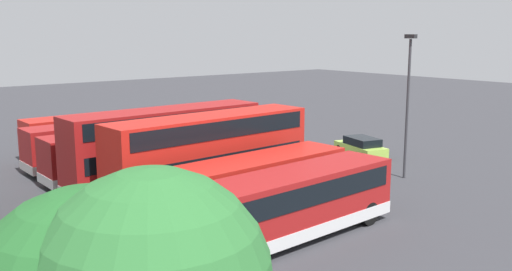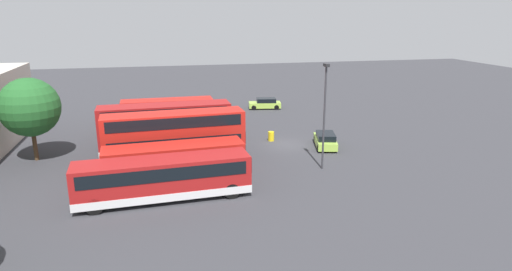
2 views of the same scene
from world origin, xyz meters
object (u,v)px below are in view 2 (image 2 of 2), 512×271
object	(u,v)px
bus_single_deck_second	(175,162)
bus_double_decker_fourth	(166,127)
bus_single_deck_sixth	(160,118)
waste_bin_yellow	(271,136)
bus_single_deck_fifth	(163,127)
lamp_post_tall	(325,109)
bus_single_deck_near_end	(164,177)
bus_double_decker_third	(175,137)
car_hatchback_silver	(325,140)
bus_single_deck_seventh	(168,111)
car_small_green	(265,104)

from	to	relation	value
bus_single_deck_second	bus_double_decker_fourth	xyz separation A→B (m)	(7.48, 0.39, 0.83)
bus_single_deck_sixth	waste_bin_yellow	world-z (taller)	bus_single_deck_sixth
bus_single_deck_second	bus_single_deck_sixth	distance (m)	14.75
bus_single_deck_fifth	lamp_post_tall	size ratio (longest dim) A/B	1.30
bus_single_deck_near_end	bus_single_deck_second	distance (m)	3.28
bus_double_decker_third	bus_single_deck_sixth	world-z (taller)	bus_double_decker_third
bus_double_decker_third	car_hatchback_silver	size ratio (longest dim) A/B	2.61
bus_single_deck_seventh	lamp_post_tall	distance (m)	21.92
bus_single_deck_second	car_small_green	distance (m)	27.62
car_hatchback_silver	bus_single_deck_seventh	bearing A→B (deg)	49.24
bus_double_decker_third	lamp_post_tall	world-z (taller)	lamp_post_tall
bus_single_deck_fifth	car_hatchback_silver	bearing A→B (deg)	-108.40
bus_double_decker_fourth	car_hatchback_silver	size ratio (longest dim) A/B	2.63
bus_single_deck_fifth	waste_bin_yellow	distance (m)	10.82
bus_double_decker_fourth	lamp_post_tall	bearing A→B (deg)	-120.18
car_hatchback_silver	car_small_green	xyz separation A→B (m)	(18.36, 1.36, 0.00)
bus_single_deck_near_end	car_small_green	size ratio (longest dim) A/B	2.69
bus_single_deck_fifth	bus_double_decker_third	bearing A→B (deg)	-173.13
lamp_post_tall	waste_bin_yellow	size ratio (longest dim) A/B	9.13
lamp_post_tall	bus_single_deck_second	bearing A→B (deg)	91.27
bus_single_deck_sixth	lamp_post_tall	distance (m)	19.65
bus_double_decker_third	bus_single_deck_sixth	distance (m)	10.91
bus_single_deck_sixth	car_hatchback_silver	bearing A→B (deg)	-119.87
bus_single_deck_sixth	lamp_post_tall	bearing A→B (deg)	-138.34
bus_single_deck_second	car_hatchback_silver	bearing A→B (deg)	-67.87
bus_single_deck_sixth	lamp_post_tall	world-z (taller)	lamp_post_tall
bus_single_deck_fifth	bus_single_deck_sixth	world-z (taller)	same
bus_double_decker_fourth	bus_single_deck_seventh	size ratio (longest dim) A/B	1.14
bus_single_deck_seventh	bus_single_deck_second	bearing A→B (deg)	179.71
bus_double_decker_fourth	lamp_post_tall	xyz separation A→B (m)	(-7.21, -12.41, 2.58)
bus_single_deck_near_end	bus_double_decker_third	xyz separation A→B (m)	(7.05, -1.13, 0.83)
bus_single_deck_fifth	car_small_green	size ratio (longest dim) A/B	2.52
bus_single_deck_fifth	car_small_green	world-z (taller)	bus_single_deck_fifth
bus_double_decker_third	lamp_post_tall	bearing A→B (deg)	-107.12
car_hatchback_silver	waste_bin_yellow	world-z (taller)	car_hatchback_silver
bus_single_deck_fifth	lamp_post_tall	xyz separation A→B (m)	(-10.67, -12.64, 3.41)
bus_single_deck_seventh	bus_single_deck_sixth	bearing A→B (deg)	165.42
lamp_post_tall	car_hatchback_silver	bearing A→B (deg)	-23.91
bus_single_deck_near_end	bus_single_deck_second	bearing A→B (deg)	-15.85
bus_single_deck_second	bus_double_decker_fourth	bearing A→B (deg)	2.97
bus_double_decker_fourth	car_hatchback_silver	xyz separation A→B (m)	(-1.58, -14.91, -1.75)
bus_single_deck_sixth	bus_single_deck_seventh	xyz separation A→B (m)	(3.61, -0.94, -0.00)
bus_single_deck_seventh	bus_double_decker_third	bearing A→B (deg)	-179.45
bus_double_decker_third	bus_single_deck_fifth	size ratio (longest dim) A/B	1.05
bus_single_deck_second	bus_single_deck_sixth	size ratio (longest dim) A/B	1.01
bus_single_deck_second	waste_bin_yellow	xyz separation A→B (m)	(9.17, -9.99, -1.15)
waste_bin_yellow	car_small_green	bearing A→B (deg)	-11.83
bus_double_decker_fourth	bus_double_decker_third	bearing A→B (deg)	-170.19
bus_single_deck_second	bus_double_decker_fourth	distance (m)	7.54
waste_bin_yellow	car_hatchback_silver	bearing A→B (deg)	-125.79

